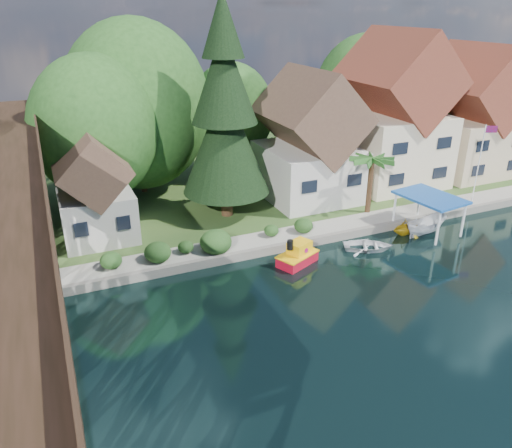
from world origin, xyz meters
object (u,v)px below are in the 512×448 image
object	(u,v)px
trestle_bridge	(12,240)
house_left	(309,145)
shed	(95,195)
boat_yellow	(407,226)
house_right	(471,120)
palm_tree	(372,162)
boat_white_a	(368,245)
conifer	(225,115)
house_center	(393,120)
boat_canopy	(427,218)
tugboat	(298,255)
flagpole	(482,156)

from	to	relation	value
trestle_bridge	house_left	bearing A→B (deg)	25.21
shed	boat_yellow	distance (m)	23.15
trestle_bridge	house_right	size ratio (longest dim) A/B	3.55
house_right	palm_tree	world-z (taller)	house_right
boat_white_a	shed	bearing A→B (deg)	88.69
conifer	palm_tree	world-z (taller)	conifer
shed	conifer	xyz separation A→B (m)	(9.99, 0.31, 4.75)
house_left	house_center	bearing A→B (deg)	3.18
house_center	boat_canopy	size ratio (longest dim) A/B	2.66
house_right	conifer	size ratio (longest dim) A/B	0.74
house_center	tugboat	size ratio (longest dim) A/B	4.22
house_center	boat_canopy	bearing A→B (deg)	-111.40
conifer	shed	bearing A→B (deg)	-178.20
house_right	boat_canopy	xyz separation A→B (m)	(-13.00, -9.72, -4.44)
house_center	palm_tree	bearing A→B (deg)	-137.20
palm_tree	trestle_bridge	bearing A→B (deg)	-167.93
palm_tree	boat_white_a	bearing A→B (deg)	-124.12
conifer	palm_tree	distance (m)	12.08
house_right	palm_tree	xyz separation A→B (m)	(-15.30, -5.33, -0.97)
house_right	boat_yellow	xyz separation A→B (m)	(-14.36, -9.10, -5.10)
trestle_bridge	conifer	xyz separation A→B (m)	(14.99, 9.64, 3.23)
conifer	boat_canopy	world-z (taller)	conifer
conifer	boat_yellow	size ratio (longest dim) A/B	6.59
trestle_bridge	house_center	distance (m)	33.96
house_left	conifer	size ratio (longest dim) A/B	0.66
trestle_bridge	boat_yellow	size ratio (longest dim) A/B	17.34
palm_tree	house_right	bearing A→B (deg)	19.22
house_right	conifer	world-z (taller)	conifer
house_center	boat_white_a	bearing A→B (deg)	-131.91
trestle_bridge	boat_canopy	distance (m)	28.31
trestle_bridge	boat_white_a	distance (m)	22.98
house_left	flagpole	bearing A→B (deg)	-29.03
tugboat	boat_white_a	size ratio (longest dim) A/B	0.93
house_center	conifer	size ratio (longest dim) A/B	0.83
shed	conifer	world-z (taller)	conifer
palm_tree	tugboat	distance (m)	10.90
conifer	flagpole	xyz separation A→B (m)	(20.55, -5.78, -3.98)
trestle_bridge	house_left	distance (m)	25.42
palm_tree	boat_yellow	xyz separation A→B (m)	(0.94, -3.76, -4.14)
conifer	boat_canopy	distance (m)	17.16
house_left	shed	world-z (taller)	house_left
conifer	tugboat	size ratio (longest dim) A/B	5.10
boat_yellow	conifer	bearing A→B (deg)	51.26
tugboat	house_left	bearing A→B (deg)	58.16
tugboat	boat_canopy	size ratio (longest dim) A/B	0.63
house_left	boat_white_a	world-z (taller)	house_left
palm_tree	boat_white_a	world-z (taller)	palm_tree
house_center	house_right	xyz separation A→B (m)	(9.00, -0.50, -0.64)
house_center	boat_yellow	xyz separation A→B (m)	(-5.36, -9.60, -5.75)
house_left	boat_canopy	bearing A→B (deg)	-62.79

